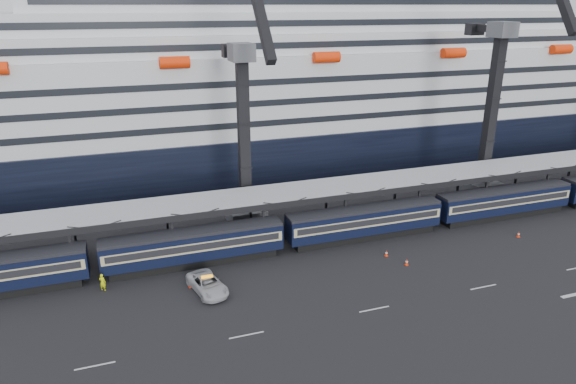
# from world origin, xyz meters

# --- Properties ---
(ground) EXTENTS (260.00, 260.00, 0.00)m
(ground) POSITION_xyz_m (0.00, 0.00, 0.00)
(ground) COLOR black
(ground) RESTS_ON ground
(lane_markings) EXTENTS (111.00, 4.27, 0.02)m
(lane_markings) POSITION_xyz_m (8.15, -5.23, 0.01)
(lane_markings) COLOR beige
(lane_markings) RESTS_ON ground
(train) EXTENTS (133.05, 3.00, 4.05)m
(train) POSITION_xyz_m (-4.65, 10.00, 2.20)
(train) COLOR black
(train) RESTS_ON ground
(canopy) EXTENTS (130.00, 6.25, 5.53)m
(canopy) POSITION_xyz_m (0.00, 14.00, 5.25)
(canopy) COLOR #94969C
(canopy) RESTS_ON ground
(cruise_ship) EXTENTS (214.09, 28.84, 34.00)m
(cruise_ship) POSITION_xyz_m (-1.08, 45.99, 12.34)
(cruise_ship) COLOR black
(cruise_ship) RESTS_ON ground
(crane_dark_near) EXTENTS (4.50, 17.75, 35.08)m
(crane_dark_near) POSITION_xyz_m (-20.00, 18.59, 11.93)
(crane_dark_near) COLOR #494C51
(crane_dark_near) RESTS_ON ground
(crane_dark_mid) EXTENTS (4.50, 18.24, 39.64)m
(crane_dark_mid) POSITION_xyz_m (15.00, 17.59, 13.36)
(crane_dark_mid) COLOR #494C51
(crane_dark_mid) RESTS_ON ground
(pickup_truck) EXTENTS (3.79, 6.01, 1.55)m
(pickup_truck) POSITION_xyz_m (-27.77, 4.00, 0.77)
(pickup_truck) COLOR #AFB1B6
(pickup_truck) RESTS_ON ground
(worker) EXTENTS (0.77, 0.68, 1.78)m
(worker) POSITION_xyz_m (-37.32, 7.50, 0.89)
(worker) COLOR #DBE80C
(worker) RESTS_ON ground
(traffic_cone_b) EXTENTS (0.38, 0.38, 0.76)m
(traffic_cone_b) POSITION_xyz_m (-29.21, 5.33, 0.37)
(traffic_cone_b) COLOR #FF3108
(traffic_cone_b) RESTS_ON ground
(traffic_cone_c) EXTENTS (0.37, 0.37, 0.74)m
(traffic_cone_c) POSITION_xyz_m (-6.74, 2.44, 0.36)
(traffic_cone_c) COLOR #FF3108
(traffic_cone_c) RESTS_ON ground
(traffic_cone_d) EXTENTS (0.36, 0.36, 0.71)m
(traffic_cone_d) POSITION_xyz_m (-7.76, 4.97, 0.35)
(traffic_cone_d) COLOR #FF3108
(traffic_cone_d) RESTS_ON ground
(traffic_cone_e) EXTENTS (0.35, 0.35, 0.71)m
(traffic_cone_e) POSITION_xyz_m (9.60, 4.24, 0.35)
(traffic_cone_e) COLOR #FF3108
(traffic_cone_e) RESTS_ON ground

